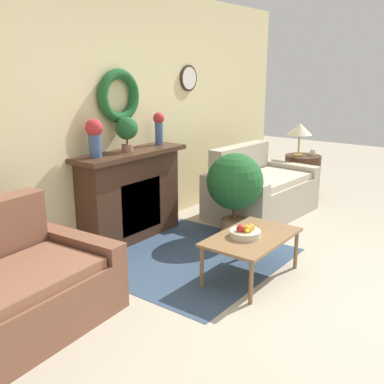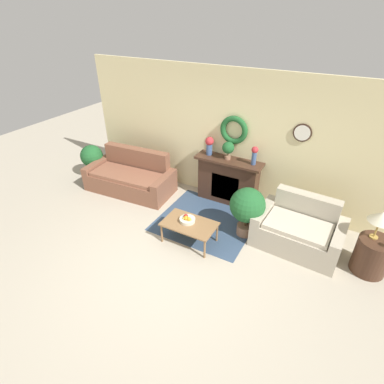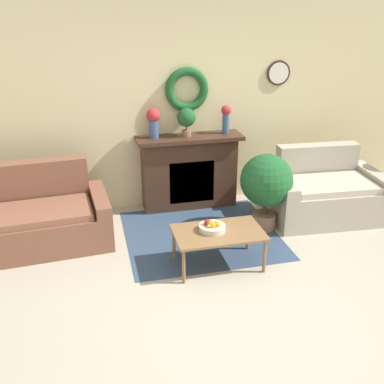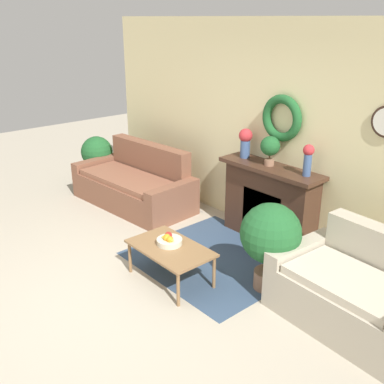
% 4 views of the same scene
% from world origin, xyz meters
% --- Properties ---
extents(ground_plane, '(16.00, 16.00, 0.00)m').
position_xyz_m(ground_plane, '(0.00, 0.00, 0.00)').
color(ground_plane, '#ADA38E').
extents(floor_rug, '(1.80, 1.67, 0.01)m').
position_xyz_m(floor_rug, '(-0.01, 1.45, 0.00)').
color(floor_rug, '#334760').
rests_on(floor_rug, ground_plane).
extents(wall_back, '(6.80, 0.17, 2.70)m').
position_xyz_m(wall_back, '(0.00, 2.51, 1.36)').
color(wall_back, beige).
rests_on(wall_back, ground_plane).
extents(fireplace, '(1.39, 0.41, 0.99)m').
position_xyz_m(fireplace, '(0.05, 2.31, 0.50)').
color(fireplace, '#42281C').
rests_on(fireplace, ground_plane).
extents(couch_left, '(2.01, 1.05, 0.90)m').
position_xyz_m(couch_left, '(-2.05, 1.69, 0.30)').
color(couch_left, brown).
rests_on(couch_left, ground_plane).
extents(loveseat_right, '(1.48, 1.00, 0.87)m').
position_xyz_m(loveseat_right, '(1.68, 1.60, 0.31)').
color(loveseat_right, '#B2A893').
rests_on(loveseat_right, ground_plane).
extents(coffee_table, '(0.93, 0.57, 0.40)m').
position_xyz_m(coffee_table, '(-0.01, 0.75, 0.36)').
color(coffee_table, olive).
rests_on(coffee_table, ground_plane).
extents(fruit_bowl, '(0.28, 0.28, 0.12)m').
position_xyz_m(fruit_bowl, '(-0.07, 0.78, 0.45)').
color(fruit_bowl, beige).
rests_on(fruit_bowl, coffee_table).
extents(side_table_by_loveseat, '(0.52, 0.52, 0.61)m').
position_xyz_m(side_table_by_loveseat, '(2.82, 1.51, 0.31)').
color(side_table_by_loveseat, '#42281C').
rests_on(side_table_by_loveseat, ground_plane).
extents(table_lamp, '(0.36, 0.36, 0.47)m').
position_xyz_m(table_lamp, '(2.75, 1.57, 0.99)').
color(table_lamp, '#B28E42').
rests_on(table_lamp, side_table_by_loveseat).
extents(vase_on_mantel_left, '(0.18, 0.18, 0.38)m').
position_xyz_m(vase_on_mantel_left, '(-0.41, 2.31, 1.21)').
color(vase_on_mantel_left, '#3D5684').
rests_on(vase_on_mantel_left, fireplace).
extents(vase_on_mantel_right, '(0.13, 0.13, 0.37)m').
position_xyz_m(vase_on_mantel_right, '(0.54, 2.31, 1.21)').
color(vase_on_mantel_right, '#3D5684').
rests_on(vase_on_mantel_right, fireplace).
extents(potted_plant_on_mantel, '(0.24, 0.24, 0.37)m').
position_xyz_m(potted_plant_on_mantel, '(0.01, 2.29, 1.22)').
color(potted_plant_on_mantel, '#8E664C').
rests_on(potted_plant_on_mantel, fireplace).
extents(potted_plant_floor_by_couch, '(0.53, 0.53, 0.82)m').
position_xyz_m(potted_plant_floor_by_couch, '(-3.24, 1.74, 0.53)').
color(potted_plant_floor_by_couch, '#8E664C').
rests_on(potted_plant_floor_by_couch, ground_plane).
extents(potted_plant_floor_by_loveseat, '(0.63, 0.63, 0.95)m').
position_xyz_m(potted_plant_floor_by_loveseat, '(0.79, 1.43, 0.60)').
color(potted_plant_floor_by_loveseat, '#8E664C').
rests_on(potted_plant_floor_by_loveseat, ground_plane).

